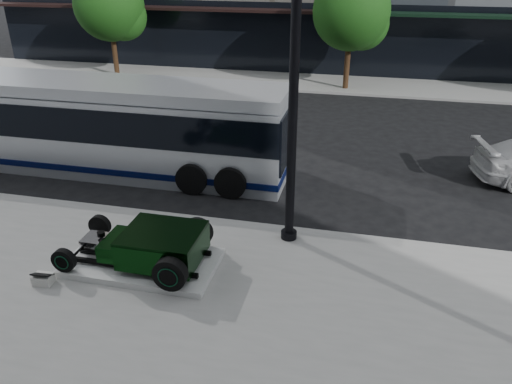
# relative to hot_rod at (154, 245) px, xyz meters

# --- Properties ---
(ground) EXTENTS (120.00, 120.00, 0.00)m
(ground) POSITION_rel_hot_rod_xyz_m (2.04, 4.53, -0.70)
(ground) COLOR black
(ground) RESTS_ON ground
(sidewalk_far) EXTENTS (70.00, 4.00, 0.12)m
(sidewalk_far) POSITION_rel_hot_rod_xyz_m (2.04, 18.53, -0.64)
(sidewalk_far) COLOR gray
(sidewalk_far) RESTS_ON ground
(street_trees) EXTENTS (29.80, 3.80, 5.70)m
(street_trees) POSITION_rel_hot_rod_xyz_m (3.19, 17.61, 3.07)
(street_trees) COLOR black
(street_trees) RESTS_ON sidewalk_far
(display_plinth) EXTENTS (3.40, 1.80, 0.15)m
(display_plinth) POSITION_rel_hot_rod_xyz_m (-0.33, 0.00, -0.50)
(display_plinth) COLOR silver
(display_plinth) RESTS_ON sidewalk_near
(hot_rod) EXTENTS (3.22, 2.00, 0.81)m
(hot_rod) POSITION_rel_hot_rod_xyz_m (0.00, 0.00, 0.00)
(hot_rod) COLOR black
(hot_rod) RESTS_ON display_plinth
(info_plaque) EXTENTS (0.42, 0.33, 0.31)m
(info_plaque) POSITION_rel_hot_rod_xyz_m (-2.12, -1.13, -0.45)
(info_plaque) COLOR silver
(info_plaque) RESTS_ON sidewalk_near
(lamppost) EXTENTS (0.40, 0.40, 7.24)m
(lamppost) POSITION_rel_hot_rod_xyz_m (2.71, 1.96, 2.77)
(lamppost) COLOR black
(lamppost) RESTS_ON sidewalk_near
(transit_bus) EXTENTS (12.12, 2.88, 2.92)m
(transit_bus) POSITION_rel_hot_rod_xyz_m (-3.96, 5.34, 0.79)
(transit_bus) COLOR silver
(transit_bus) RESTS_ON ground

